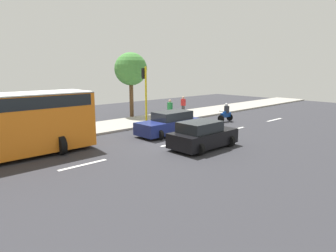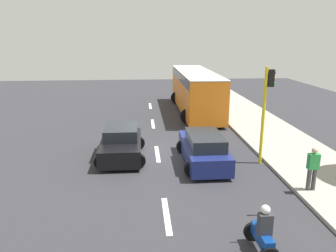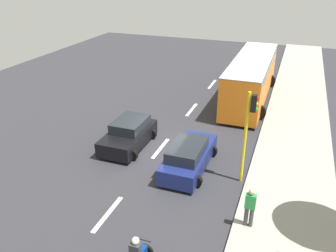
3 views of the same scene
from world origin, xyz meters
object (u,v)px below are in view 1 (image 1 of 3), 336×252
Objects in this scene: pedestrian_near_signal at (183,105)px; street_tree_center at (131,69)px; motorcycle at (226,114)px; car_black at (202,135)px; car_dark_blue at (169,124)px; traffic_light_corner at (145,88)px; pedestrian_by_tree at (170,109)px.

pedestrian_near_signal is 5.72m from street_tree_center.
motorcycle is 4.41m from pedestrian_near_signal.
car_black and car_dark_blue have the same top height.
street_tree_center reaches higher than car_black.
street_tree_center reaches higher than traffic_light_corner.
pedestrian_near_signal is 1.00× the size of pedestrian_by_tree.
car_black is 0.88× the size of traffic_light_corner.
traffic_light_corner is (6.63, -1.33, 2.22)m from car_black.
pedestrian_near_signal is (4.35, 0.58, 0.42)m from motorcycle.
car_black is 11.29m from pedestrian_near_signal.
traffic_light_corner is at bearing 107.69° from pedestrian_near_signal.
motorcycle is at bearing -132.63° from pedestrian_by_tree.
traffic_light_corner is (2.76, -0.19, 2.22)m from car_dark_blue.
street_tree_center is (4.39, 0.66, 3.21)m from pedestrian_by_tree.
street_tree_center is at bearing 28.45° from motorcycle.
traffic_light_corner is 5.86m from street_tree_center.
pedestrian_by_tree is at bearing -31.60° from car_black.
pedestrian_near_signal is (8.55, -7.36, 0.35)m from car_black.
pedestrian_by_tree is 5.48m from street_tree_center.
motorcycle is at bearing -172.45° from pedestrian_near_signal.
car_black is 0.87× the size of car_dark_blue.
pedestrian_near_signal is 3.09m from pedestrian_by_tree.
pedestrian_by_tree is (3.15, 3.42, 0.42)m from motorcycle.
street_tree_center is (3.19, 3.51, 3.21)m from pedestrian_near_signal.
motorcycle is at bearing -151.55° from street_tree_center.
street_tree_center is (7.53, 4.08, 3.63)m from motorcycle.
pedestrian_near_signal is at bearing -67.05° from pedestrian_by_tree.
pedestrian_near_signal is 0.29× the size of street_tree_center.
traffic_light_corner is (-0.72, 3.19, 1.87)m from pedestrian_by_tree.
pedestrian_near_signal reaches higher than motorcycle.
motorcycle is 0.26× the size of street_tree_center.
street_tree_center reaches higher than pedestrian_near_signal.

